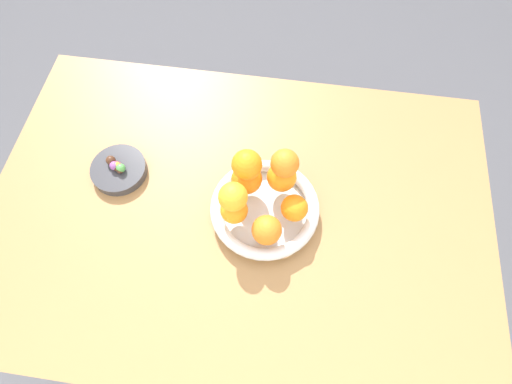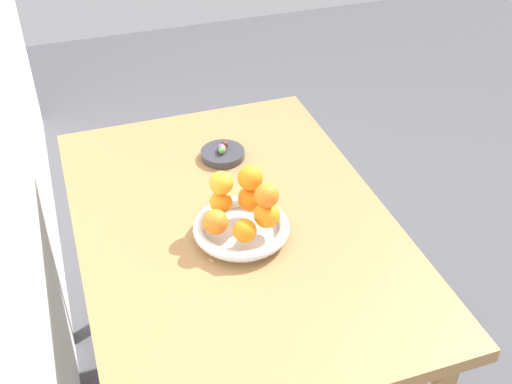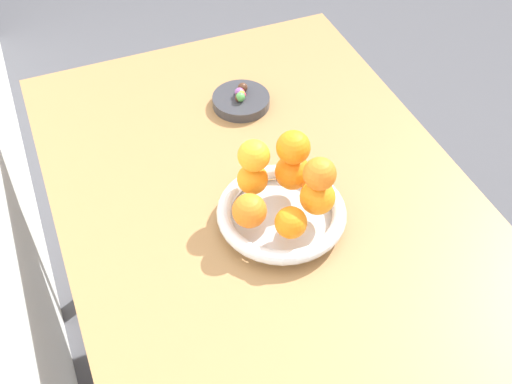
{
  "view_description": "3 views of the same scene",
  "coord_description": "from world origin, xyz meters",
  "px_view_note": "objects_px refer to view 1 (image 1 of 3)",
  "views": [
    {
      "loc": [
        -0.09,
        0.34,
        1.53
      ],
      "look_at": [
        -0.04,
        0.02,
        0.87
      ],
      "focal_mm": 28.0,
      "sensor_mm": 36.0,
      "label": 1
    },
    {
      "loc": [
        -1.17,
        0.34,
        1.75
      ],
      "look_at": [
        -0.07,
        -0.03,
        0.87
      ],
      "focal_mm": 45.0,
      "sensor_mm": 36.0,
      "label": 2
    },
    {
      "loc": [
        -0.74,
        0.32,
        1.62
      ],
      "look_at": [
        -0.03,
        0.04,
        0.81
      ],
      "focal_mm": 45.0,
      "sensor_mm": 36.0,
      "label": 3
    }
  ],
  "objects_px": {
    "orange_5": "(285,163)",
    "candy_ball_1": "(111,160)",
    "orange_4": "(294,208)",
    "candy_ball_6": "(116,168)",
    "candy_ball_7": "(118,165)",
    "fruit_bowl": "(265,210)",
    "candy_ball_0": "(121,168)",
    "orange_3": "(267,230)",
    "candy_ball_5": "(120,170)",
    "orange_2": "(236,210)",
    "candy_ball_2": "(114,166)",
    "orange_6": "(235,197)",
    "candy_ball_4": "(116,165)",
    "candy_ball_3": "(116,165)",
    "orange_1": "(247,179)",
    "candy_dish": "(119,170)",
    "orange_0": "(282,177)",
    "dining_table": "(240,224)",
    "orange_7": "(247,165)"
  },
  "relations": [
    {
      "from": "orange_0",
      "to": "orange_1",
      "type": "bearing_deg",
      "value": 11.98
    },
    {
      "from": "dining_table",
      "to": "candy_ball_3",
      "type": "distance_m",
      "value": 0.31
    },
    {
      "from": "orange_3",
      "to": "candy_ball_4",
      "type": "distance_m",
      "value": 0.37
    },
    {
      "from": "candy_ball_4",
      "to": "candy_ball_5",
      "type": "relative_size",
      "value": 1.15
    },
    {
      "from": "candy_dish",
      "to": "orange_2",
      "type": "relative_size",
      "value": 2.21
    },
    {
      "from": "fruit_bowl",
      "to": "orange_3",
      "type": "relative_size",
      "value": 3.86
    },
    {
      "from": "candy_ball_0",
      "to": "orange_5",
      "type": "bearing_deg",
      "value": -179.25
    },
    {
      "from": "orange_1",
      "to": "orange_4",
      "type": "height_order",
      "value": "orange_1"
    },
    {
      "from": "orange_0",
      "to": "orange_6",
      "type": "xyz_separation_m",
      "value": [
        0.08,
        0.08,
        0.05
      ]
    },
    {
      "from": "candy_dish",
      "to": "orange_0",
      "type": "bearing_deg",
      "value": -179.86
    },
    {
      "from": "dining_table",
      "to": "candy_ball_4",
      "type": "height_order",
      "value": "candy_ball_4"
    },
    {
      "from": "dining_table",
      "to": "candy_ball_7",
      "type": "xyz_separation_m",
      "value": [
        0.28,
        -0.06,
        0.12
      ]
    },
    {
      "from": "candy_ball_2",
      "to": "candy_ball_5",
      "type": "distance_m",
      "value": 0.02
    },
    {
      "from": "orange_2",
      "to": "candy_ball_5",
      "type": "height_order",
      "value": "orange_2"
    },
    {
      "from": "fruit_bowl",
      "to": "candy_ball_0",
      "type": "xyz_separation_m",
      "value": [
        0.33,
        -0.05,
        0.01
      ]
    },
    {
      "from": "orange_1",
      "to": "candy_ball_7",
      "type": "height_order",
      "value": "orange_1"
    },
    {
      "from": "dining_table",
      "to": "candy_ball_2",
      "type": "distance_m",
      "value": 0.31
    },
    {
      "from": "candy_ball_4",
      "to": "candy_dish",
      "type": "bearing_deg",
      "value": 167.93
    },
    {
      "from": "candy_dish",
      "to": "orange_6",
      "type": "bearing_deg",
      "value": 163.8
    },
    {
      "from": "orange_0",
      "to": "orange_1",
      "type": "distance_m",
      "value": 0.07
    },
    {
      "from": "candy_ball_2",
      "to": "candy_ball_3",
      "type": "distance_m",
      "value": 0.0
    },
    {
      "from": "candy_ball_6",
      "to": "candy_ball_7",
      "type": "relative_size",
      "value": 1.08
    },
    {
      "from": "orange_2",
      "to": "orange_6",
      "type": "height_order",
      "value": "orange_6"
    },
    {
      "from": "orange_7",
      "to": "candy_ball_2",
      "type": "distance_m",
      "value": 0.32
    },
    {
      "from": "orange_5",
      "to": "candy_ball_1",
      "type": "height_order",
      "value": "orange_5"
    },
    {
      "from": "candy_ball_3",
      "to": "candy_ball_5",
      "type": "distance_m",
      "value": 0.01
    },
    {
      "from": "orange_3",
      "to": "orange_7",
      "type": "relative_size",
      "value": 1.0
    },
    {
      "from": "fruit_bowl",
      "to": "candy_dish",
      "type": "distance_m",
      "value": 0.34
    },
    {
      "from": "candy_dish",
      "to": "candy_ball_5",
      "type": "relative_size",
      "value": 7.63
    },
    {
      "from": "candy_ball_4",
      "to": "candy_ball_5",
      "type": "bearing_deg",
      "value": 141.01
    },
    {
      "from": "orange_6",
      "to": "candy_ball_2",
      "type": "relative_size",
      "value": 2.82
    },
    {
      "from": "orange_4",
      "to": "candy_ball_1",
      "type": "xyz_separation_m",
      "value": [
        0.41,
        -0.07,
        -0.03
      ]
    },
    {
      "from": "fruit_bowl",
      "to": "candy_ball_0",
      "type": "height_order",
      "value": "candy_ball_0"
    },
    {
      "from": "orange_1",
      "to": "orange_3",
      "type": "relative_size",
      "value": 1.07
    },
    {
      "from": "orange_3",
      "to": "candy_ball_2",
      "type": "relative_size",
      "value": 2.98
    },
    {
      "from": "orange_6",
      "to": "candy_ball_3",
      "type": "relative_size",
      "value": 3.06
    },
    {
      "from": "fruit_bowl",
      "to": "orange_6",
      "type": "bearing_deg",
      "value": 26.54
    },
    {
      "from": "orange_6",
      "to": "orange_1",
      "type": "bearing_deg",
      "value": -98.62
    },
    {
      "from": "candy_ball_4",
      "to": "orange_5",
      "type": "bearing_deg",
      "value": 179.81
    },
    {
      "from": "candy_ball_4",
      "to": "orange_7",
      "type": "bearing_deg",
      "value": 176.8
    },
    {
      "from": "orange_6",
      "to": "candy_ball_3",
      "type": "xyz_separation_m",
      "value": [
        0.28,
        -0.08,
        -0.09
      ]
    },
    {
      "from": "orange_7",
      "to": "candy_dish",
      "type": "bearing_deg",
      "value": -3.17
    },
    {
      "from": "orange_5",
      "to": "candy_ball_4",
      "type": "height_order",
      "value": "orange_5"
    },
    {
      "from": "orange_2",
      "to": "orange_7",
      "type": "height_order",
      "value": "orange_7"
    },
    {
      "from": "candy_dish",
      "to": "orange_7",
      "type": "relative_size",
      "value": 2.06
    },
    {
      "from": "orange_5",
      "to": "orange_7",
      "type": "bearing_deg",
      "value": 12.12
    },
    {
      "from": "fruit_bowl",
      "to": "candy_ball_2",
      "type": "distance_m",
      "value": 0.35
    },
    {
      "from": "orange_2",
      "to": "orange_3",
      "type": "distance_m",
      "value": 0.07
    },
    {
      "from": "candy_ball_2",
      "to": "candy_ball_4",
      "type": "distance_m",
      "value": 0.0
    },
    {
      "from": "orange_3",
      "to": "candy_ball_5",
      "type": "height_order",
      "value": "orange_3"
    }
  ]
}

